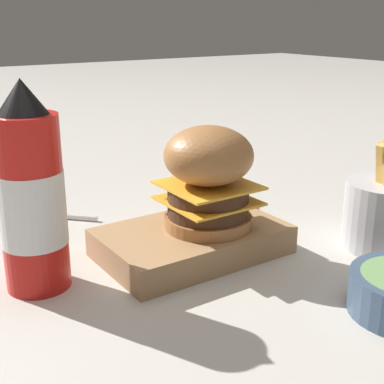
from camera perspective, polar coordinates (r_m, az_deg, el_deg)
The scene contains 6 objects.
ground_plane at distance 0.69m, azimuth -2.86°, elevation -7.73°, with size 6.00×6.00×0.00m, color #B7B2A8.
serving_board at distance 0.71m, azimuth -0.00°, elevation -5.24°, with size 0.24×0.15×0.04m.
burger at distance 0.69m, azimuth 1.59°, elevation 1.71°, with size 0.12×0.12×0.14m.
ketchup_bottle at distance 0.63m, azimuth -16.76°, elevation -0.64°, with size 0.08×0.08×0.24m.
spoon at distance 0.89m, azimuth -17.26°, elevation -2.11°, with size 0.13×0.14×0.01m.
ketchup_puddle at distance 0.89m, azimuth 4.88°, elevation -1.60°, with size 0.07×0.07×0.00m.
Camera 1 is at (0.32, 0.54, 0.30)m, focal length 50.00 mm.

